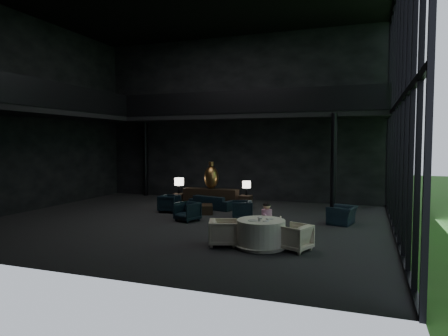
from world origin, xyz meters
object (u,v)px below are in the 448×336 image
(lounge_armchair_south, at_px, (187,211))
(dining_chair_west, at_px, (223,231))
(bronze_urn, at_px, (211,177))
(dining_chair_north, at_px, (270,228))
(side_table_left, at_px, (179,199))
(lounge_armchair_east, at_px, (242,209))
(lounge_armchair_west, at_px, (170,203))
(table_lamp_left, at_px, (179,182))
(coffee_table, at_px, (202,209))
(table_lamp_right, at_px, (246,185))
(sofa, at_px, (212,200))
(side_table_right, at_px, (246,202))
(window_armchair, at_px, (342,213))
(child, at_px, (267,213))
(console, at_px, (211,198))
(dining_chair_east, at_px, (295,236))
(dining_table, at_px, (261,235))

(lounge_armchair_south, relative_size, dining_chair_west, 0.94)
(bronze_urn, distance_m, dining_chair_north, 6.29)
(side_table_left, xyz_separation_m, lounge_armchair_east, (3.76, -2.38, 0.11))
(lounge_armchair_west, bearing_deg, table_lamp_left, 11.90)
(table_lamp_left, relative_size, coffee_table, 0.89)
(table_lamp_left, bearing_deg, table_lamp_right, 0.34)
(side_table_left, xyz_separation_m, coffee_table, (1.95, -1.86, -0.07))
(sofa, relative_size, lounge_armchair_west, 2.48)
(side_table_right, relative_size, window_armchair, 0.64)
(table_lamp_left, height_order, child, table_lamp_left)
(table_lamp_left, height_order, table_lamp_right, table_lamp_left)
(console, bearing_deg, table_lamp_left, 176.21)
(window_armchair, xyz_separation_m, dining_chair_north, (-1.90, -2.80, -0.07))
(dining_chair_west, bearing_deg, side_table_right, -7.90)
(table_lamp_left, xyz_separation_m, window_armchair, (7.29, -2.17, -0.62))
(lounge_armchair_south, xyz_separation_m, coffee_table, (-0.06, 1.55, -0.19))
(table_lamp_left, bearing_deg, bronze_urn, -1.67)
(dining_chair_east, bearing_deg, lounge_armchair_west, -103.16)
(dining_chair_east, bearing_deg, table_lamp_left, -111.82)
(child, bearing_deg, bronze_urn, -53.76)
(lounge_armchair_east, distance_m, dining_chair_east, 4.45)
(lounge_armchair_east, distance_m, child, 3.19)
(side_table_left, xyz_separation_m, dining_chair_north, (5.39, -4.93, 0.07))
(lounge_armchair_west, bearing_deg, side_table_left, 12.22)
(window_armchair, bearing_deg, side_table_left, -92.20)
(lounge_armchair_west, distance_m, lounge_armchair_east, 3.24)
(bronze_urn, distance_m, table_lamp_right, 1.63)
(window_armchair, relative_size, dining_chair_east, 1.17)
(sofa, xyz_separation_m, window_armchair, (5.40, -1.49, 0.02))
(dining_table, bearing_deg, side_table_left, 131.91)
(bronze_urn, distance_m, lounge_armchair_south, 3.56)
(lounge_armchair_east, xyz_separation_m, dining_chair_west, (0.63, -3.79, 0.03))
(dining_table, bearing_deg, lounge_armchair_south, 142.44)
(lounge_armchair_east, bearing_deg, dining_table, 6.42)
(bronze_urn, bearing_deg, dining_chair_north, -52.40)
(lounge_armchair_south, height_order, coffee_table, lounge_armchair_south)
(dining_chair_east, relative_size, dining_chair_west, 0.95)
(side_table_left, distance_m, table_lamp_left, 0.76)
(dining_table, relative_size, dining_chair_east, 1.97)
(lounge_armchair_west, bearing_deg, sofa, -48.90)
(table_lamp_left, bearing_deg, side_table_right, -1.58)
(console, relative_size, window_armchair, 2.81)
(table_lamp_left, distance_m, window_armchair, 7.63)
(bronze_urn, xyz_separation_m, lounge_armchair_east, (2.16, -2.37, -0.93))
(child, bearing_deg, table_lamp_right, -67.49)
(coffee_table, bearing_deg, lounge_armchair_south, -87.63)
(table_lamp_right, xyz_separation_m, window_armchair, (4.09, -2.19, -0.61))
(table_lamp_left, height_order, dining_chair_west, table_lamp_left)
(bronze_urn, relative_size, dining_chair_east, 1.59)
(table_lamp_left, bearing_deg, side_table_left, -90.00)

